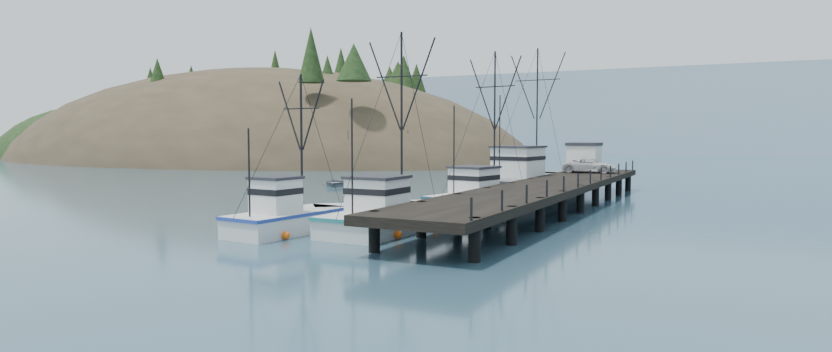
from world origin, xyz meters
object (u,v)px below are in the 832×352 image
(trawler_near, at_px, (392,216))
(pier, at_px, (545,188))
(trawler_far, at_px, (486,198))
(pier_shed, at_px, (584,157))
(trawler_mid, at_px, (292,218))
(work_vessel, at_px, (529,182))
(pickup_truck, at_px, (589,165))
(motorboat, at_px, (336,186))

(trawler_near, bearing_deg, pier, 67.66)
(trawler_far, bearing_deg, pier_shed, 80.05)
(trawler_near, height_order, trawler_mid, trawler_near)
(work_vessel, distance_m, pickup_truck, 6.42)
(trawler_near, height_order, work_vessel, work_vessel)
(pier, bearing_deg, trawler_near, -112.34)
(pier, xyz_separation_m, pickup_truck, (-0.13, 15.01, 1.00))
(pier, relative_size, trawler_near, 3.63)
(pier_shed, distance_m, pickup_truck, 2.80)
(trawler_far, bearing_deg, trawler_near, -94.76)
(work_vessel, xyz_separation_m, pier_shed, (3.42, 6.82, 2.19))
(trawler_far, xyz_separation_m, work_vessel, (-0.24, 11.32, 0.41))
(pier, relative_size, motorboat, 8.60)
(pier, distance_m, trawler_near, 14.32)
(trawler_far, bearing_deg, work_vessel, 91.21)
(trawler_near, height_order, trawler_far, trawler_far)
(pier_shed, distance_m, motorboat, 26.30)
(pickup_truck, xyz_separation_m, motorboat, (-26.55, -3.10, -2.69))
(trawler_mid, relative_size, work_vessel, 0.56)
(trawler_near, distance_m, pickup_truck, 28.78)
(trawler_near, bearing_deg, work_vessel, 88.06)
(trawler_far, height_order, work_vessel, work_vessel)
(trawler_mid, distance_m, work_vessel, 27.92)
(trawler_far, relative_size, pickup_truck, 2.47)
(trawler_near, bearing_deg, pickup_truck, 79.36)
(trawler_near, relative_size, pier_shed, 3.79)
(pier_shed, xyz_separation_m, motorboat, (-25.48, -5.58, -3.42))
(pier, bearing_deg, trawler_mid, -121.21)
(work_vessel, distance_m, motorboat, 22.13)
(trawler_far, xyz_separation_m, pier_shed, (3.18, 18.13, 2.60))
(trawler_mid, height_order, motorboat, trawler_mid)
(work_vessel, xyz_separation_m, pickup_truck, (4.50, 4.34, 1.46))
(trawler_mid, height_order, trawler_far, trawler_far)
(pier_shed, bearing_deg, motorboat, -167.65)
(trawler_mid, xyz_separation_m, motorboat, (-16.56, 28.61, -0.82))
(pier_shed, xyz_separation_m, pickup_truck, (1.08, -2.48, -0.73))
(work_vessel, bearing_deg, trawler_far, -88.79)
(trawler_mid, bearing_deg, work_vessel, 78.64)
(pier, xyz_separation_m, trawler_near, (-5.43, -13.22, -0.87))
(trawler_far, bearing_deg, pier, 8.39)
(pier_shed, bearing_deg, trawler_mid, -104.62)
(pickup_truck, height_order, motorboat, pickup_truck)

